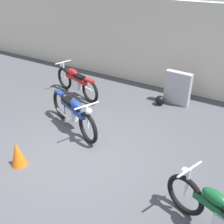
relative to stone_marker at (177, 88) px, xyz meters
name	(u,v)px	position (x,y,z in m)	size (l,w,h in m)	color
ground_plane	(77,155)	(-0.96, -3.55, -0.50)	(40.00, 40.00, 0.00)	#47474C
building_wall	(163,46)	(-0.96, 1.02, 0.89)	(18.00, 0.30, 2.78)	beige
stone_marker	(177,88)	(0.00, 0.00, 0.00)	(0.77, 0.20, 0.99)	#9E9EA3
helmet	(160,100)	(-0.38, -0.34, -0.35)	(0.28, 0.28, 0.28)	black
traffic_cone	(18,154)	(-1.80, -4.44, -0.22)	(0.32, 0.32, 0.55)	orange
motorcycle_green	(222,218)	(2.12, -4.01, -0.05)	(1.98, 0.91, 0.93)	black
motorcycle_blue	(73,113)	(-1.70, -2.75, -0.02)	(2.07, 1.03, 0.99)	black
motorcycle_red	(76,82)	(-2.91, -1.12, -0.04)	(2.05, 0.81, 0.94)	black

